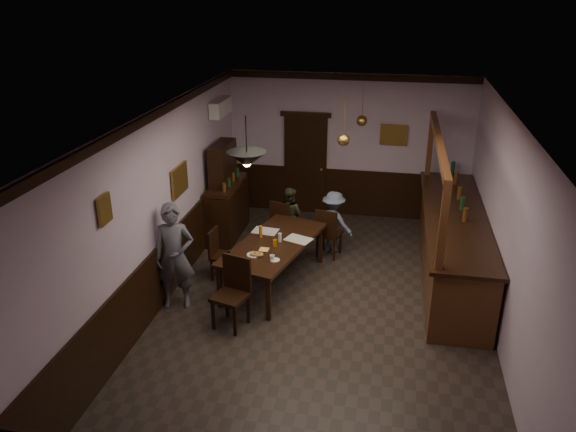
% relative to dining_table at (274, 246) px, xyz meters
% --- Properties ---
extents(room, '(5.01, 8.01, 3.01)m').
position_rel_dining_table_xyz_m(room, '(0.90, -0.74, 0.81)').
color(room, '#2D2621').
rests_on(room, ground).
extents(dining_table, '(1.52, 2.38, 0.75)m').
position_rel_dining_table_xyz_m(dining_table, '(0.00, 0.00, 0.00)').
color(dining_table, black).
rests_on(dining_table, ground).
extents(chair_far_left, '(0.52, 0.52, 0.95)m').
position_rel_dining_table_xyz_m(chair_far_left, '(-0.12, 1.35, -0.16)').
color(chair_far_left, black).
rests_on(chair_far_left, ground).
extents(chair_far_right, '(0.49, 0.49, 0.95)m').
position_rel_dining_table_xyz_m(chair_far_right, '(0.76, 1.12, -0.17)').
color(chair_far_right, black).
rests_on(chair_far_right, ground).
extents(chair_near, '(0.57, 0.57, 1.05)m').
position_rel_dining_table_xyz_m(chair_near, '(-0.33, -1.27, -0.11)').
color(chair_near, black).
rests_on(chair_near, ground).
extents(chair_side, '(0.42, 0.42, 0.87)m').
position_rel_dining_table_xyz_m(chair_side, '(-0.94, 0.03, -0.21)').
color(chair_side, black).
rests_on(chair_side, ground).
extents(person_standing, '(0.70, 0.54, 1.68)m').
position_rel_dining_table_xyz_m(person_standing, '(-1.33, -0.95, 0.16)').
color(person_standing, '#575663').
rests_on(person_standing, ground).
extents(person_seated_left, '(0.66, 0.59, 1.12)m').
position_rel_dining_table_xyz_m(person_seated_left, '(-0.05, 1.61, -0.13)').
color(person_seated_left, '#3F4127').
rests_on(person_seated_left, ground).
extents(person_seated_right, '(0.87, 0.69, 1.17)m').
position_rel_dining_table_xyz_m(person_seated_right, '(0.82, 1.39, -0.10)').
color(person_seated_right, slate).
rests_on(person_seated_right, ground).
extents(newspaper_left, '(0.45, 0.35, 0.01)m').
position_rel_dining_table_xyz_m(newspaper_left, '(-0.23, 0.41, 0.07)').
color(newspaper_left, silver).
rests_on(newspaper_left, dining_table).
extents(newspaper_right, '(0.50, 0.43, 0.01)m').
position_rel_dining_table_xyz_m(newspaper_right, '(0.38, 0.19, 0.07)').
color(newspaper_right, silver).
rests_on(newspaper_right, dining_table).
extents(napkin, '(0.18, 0.18, 0.00)m').
position_rel_dining_table_xyz_m(napkin, '(-0.10, -0.28, 0.07)').
color(napkin, '#FED05D').
rests_on(napkin, dining_table).
extents(saucer, '(0.15, 0.15, 0.01)m').
position_rel_dining_table_xyz_m(saucer, '(0.15, -0.61, 0.07)').
color(saucer, white).
rests_on(saucer, dining_table).
extents(coffee_cup, '(0.10, 0.10, 0.07)m').
position_rel_dining_table_xyz_m(coffee_cup, '(0.11, -0.62, 0.11)').
color(coffee_cup, white).
rests_on(coffee_cup, saucer).
extents(pastry_plate, '(0.22, 0.22, 0.01)m').
position_rel_dining_table_xyz_m(pastry_plate, '(-0.21, -0.51, 0.07)').
color(pastry_plate, white).
rests_on(pastry_plate, dining_table).
extents(pastry_ring_a, '(0.13, 0.13, 0.04)m').
position_rel_dining_table_xyz_m(pastry_ring_a, '(-0.19, -0.53, 0.10)').
color(pastry_ring_a, '#C68C47').
rests_on(pastry_ring_a, pastry_plate).
extents(pastry_ring_b, '(0.13, 0.13, 0.04)m').
position_rel_dining_table_xyz_m(pastry_ring_b, '(-0.11, -0.53, 0.10)').
color(pastry_ring_b, '#C68C47').
rests_on(pastry_ring_b, pastry_plate).
extents(soda_can, '(0.07, 0.07, 0.12)m').
position_rel_dining_table_xyz_m(soda_can, '(0.05, -0.14, 0.12)').
color(soda_can, '#FFA615').
rests_on(soda_can, dining_table).
extents(beer_glass, '(0.06, 0.06, 0.20)m').
position_rel_dining_table_xyz_m(beer_glass, '(-0.25, 0.17, 0.16)').
color(beer_glass, '#BF721E').
rests_on(beer_glass, dining_table).
extents(water_glass, '(0.06, 0.06, 0.15)m').
position_rel_dining_table_xyz_m(water_glass, '(0.09, 0.05, 0.14)').
color(water_glass, silver).
rests_on(water_glass, dining_table).
extents(pepper_mill, '(0.04, 0.04, 0.14)m').
position_rel_dining_table_xyz_m(pepper_mill, '(-0.55, -0.68, 0.13)').
color(pepper_mill, black).
rests_on(pepper_mill, dining_table).
extents(sideboard, '(0.51, 1.42, 1.87)m').
position_rel_dining_table_xyz_m(sideboard, '(-1.31, 1.71, 0.07)').
color(sideboard, black).
rests_on(sideboard, ground).
extents(bar_counter, '(1.00, 4.28, 2.40)m').
position_rel_dining_table_xyz_m(bar_counter, '(2.89, 0.82, -0.08)').
color(bar_counter, '#4D2914').
rests_on(bar_counter, ground).
extents(door_back, '(0.90, 0.06, 2.10)m').
position_rel_dining_table_xyz_m(door_back, '(0.00, 3.21, 0.36)').
color(door_back, black).
rests_on(door_back, ground).
extents(ac_unit, '(0.20, 0.85, 0.30)m').
position_rel_dining_table_xyz_m(ac_unit, '(-1.48, 2.16, 1.76)').
color(ac_unit, white).
rests_on(ac_unit, ground).
extents(picture_left_small, '(0.04, 0.28, 0.36)m').
position_rel_dining_table_xyz_m(picture_left_small, '(-1.56, -2.34, 1.46)').
color(picture_left_small, olive).
rests_on(picture_left_small, ground).
extents(picture_left_large, '(0.04, 0.62, 0.48)m').
position_rel_dining_table_xyz_m(picture_left_large, '(-1.56, 0.06, 1.01)').
color(picture_left_large, olive).
rests_on(picture_left_large, ground).
extents(picture_back, '(0.55, 0.04, 0.42)m').
position_rel_dining_table_xyz_m(picture_back, '(1.80, 3.22, 1.11)').
color(picture_back, olive).
rests_on(picture_back, ground).
extents(pendant_iron, '(0.56, 0.56, 0.73)m').
position_rel_dining_table_xyz_m(pendant_iron, '(-0.20, -0.77, 1.70)').
color(pendant_iron, black).
rests_on(pendant_iron, ground).
extents(pendant_brass_mid, '(0.20, 0.20, 0.81)m').
position_rel_dining_table_xyz_m(pendant_brass_mid, '(1.00, 0.82, 1.61)').
color(pendant_brass_mid, '#BF8C3F').
rests_on(pendant_brass_mid, ground).
extents(pendant_brass_far, '(0.20, 0.20, 0.81)m').
position_rel_dining_table_xyz_m(pendant_brass_far, '(1.20, 2.21, 1.61)').
color(pendant_brass_far, '#BF8C3F').
rests_on(pendant_brass_far, ground).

